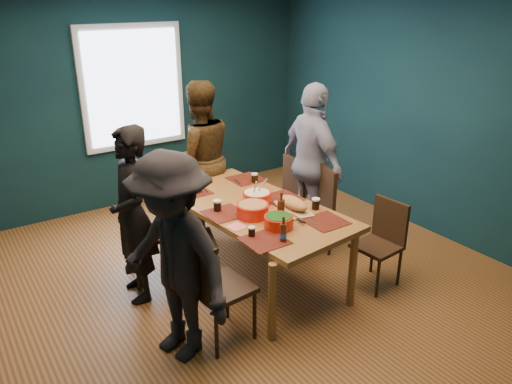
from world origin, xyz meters
TOP-DOWN VIEW (x-y plane):
  - room at (0.00, 0.27)m, footprint 5.01×5.01m
  - dining_table at (0.18, -0.03)m, footprint 1.21×2.11m
  - chair_left_far at (-0.76, 0.54)m, footprint 0.54×0.54m
  - chair_left_mid at (-0.56, 0.13)m, footprint 0.60×0.60m
  - chair_left_near at (-0.67, -0.70)m, footprint 0.48×0.48m
  - chair_right_far at (1.08, 0.62)m, footprint 0.41×0.41m
  - chair_right_mid at (1.06, 0.06)m, footprint 0.54×0.54m
  - chair_right_near at (1.14, -0.82)m, footprint 0.42×0.42m
  - person_far_left at (-0.91, 0.29)m, footprint 0.47×0.64m
  - person_back at (0.26, 1.23)m, footprint 0.98×0.83m
  - person_right at (1.22, 0.35)m, footprint 0.55×1.09m
  - person_near_left at (-0.96, -0.65)m, footprint 0.90×1.21m
  - bowl_salad at (0.04, -0.22)m, footprint 0.30×0.30m
  - bowl_dumpling at (0.24, 0.01)m, footprint 0.28×0.28m
  - bowl_herbs at (0.10, -0.54)m, footprint 0.26×0.26m
  - cutting_board at (0.44, -0.32)m, footprint 0.32×0.58m
  - small_bowl at (-0.12, 0.62)m, footprint 0.15×0.15m
  - beer_bottle_a at (-0.03, -0.77)m, footprint 0.06×0.06m
  - beer_bottle_b at (0.21, -0.42)m, footprint 0.07×0.07m
  - cola_glass_a at (-0.19, -0.55)m, footprint 0.06×0.06m
  - cola_glass_b at (0.62, -0.41)m, footprint 0.08×0.08m
  - cola_glass_c at (0.54, 0.50)m, footprint 0.07×0.07m
  - cola_glass_d at (-0.17, 0.07)m, footprint 0.08×0.08m
  - napkin_a at (0.56, 0.04)m, footprint 0.16×0.16m
  - napkin_b at (-0.20, -0.32)m, footprint 0.17×0.17m
  - napkin_c at (0.56, -0.74)m, footprint 0.18×0.18m

SIDE VIEW (x-z plane):
  - chair_right_near at x=1.14m, z-range 0.07..0.92m
  - chair_right_far at x=1.08m, z-range 0.07..0.96m
  - chair_right_mid at x=1.06m, z-range 0.08..1.03m
  - chair_left_near at x=-0.67m, z-range 0.08..1.06m
  - chair_left_far at x=-0.76m, z-range 0.08..1.09m
  - chair_left_mid at x=-0.56m, z-range 0.09..1.13m
  - dining_table at x=0.18m, z-range 0.31..1.07m
  - napkin_c at x=0.56m, z-range 0.76..0.77m
  - napkin_b at x=-0.20m, z-range 0.76..0.77m
  - napkin_a at x=0.56m, z-range 0.76..0.77m
  - small_bowl at x=-0.12m, z-range 0.77..0.83m
  - cola_glass_a at x=-0.19m, z-range 0.77..0.86m
  - cola_glass_c at x=0.54m, z-range 0.77..0.87m
  - person_far_left at x=-0.91m, z-range 0.00..1.64m
  - cutting_board at x=0.44m, z-range 0.76..0.88m
  - cola_glass_b at x=0.62m, z-range 0.77..0.88m
  - cola_glass_d at x=-0.17m, z-range 0.77..0.88m
  - bowl_herbs at x=0.10m, z-range 0.77..0.88m
  - bowl_dumpling at x=0.24m, z-range 0.70..0.96m
  - bowl_salad at x=0.04m, z-range 0.77..0.89m
  - person_near_left at x=-0.96m, z-range 0.00..1.67m
  - beer_bottle_a at x=-0.03m, z-range 0.73..0.95m
  - beer_bottle_b at x=0.21m, z-range 0.74..1.00m
  - person_back at x=0.26m, z-range 0.00..1.78m
  - person_right at x=1.22m, z-range 0.00..1.79m
  - room at x=0.00m, z-range 0.01..2.73m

